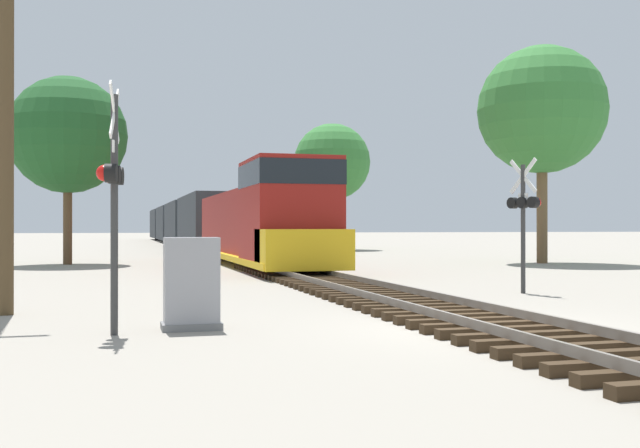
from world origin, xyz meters
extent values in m
plane|color=gray|center=(0.00, 0.00, 0.00)|extent=(400.00, 400.00, 0.00)
cube|color=#382819|center=(0.00, -3.90, 0.08)|extent=(2.60, 0.22, 0.16)
cube|color=#382819|center=(0.00, -3.30, 0.08)|extent=(2.60, 0.22, 0.16)
cube|color=#382819|center=(0.00, -2.70, 0.08)|extent=(2.60, 0.22, 0.16)
cube|color=#382819|center=(0.00, -2.10, 0.08)|extent=(2.60, 0.22, 0.16)
cube|color=#382819|center=(0.00, -1.50, 0.08)|extent=(2.60, 0.22, 0.16)
cube|color=#382819|center=(0.00, -0.90, 0.08)|extent=(2.60, 0.22, 0.16)
cube|color=#382819|center=(0.00, -0.30, 0.08)|extent=(2.60, 0.22, 0.16)
cube|color=#382819|center=(0.00, 0.30, 0.08)|extent=(2.60, 0.22, 0.16)
cube|color=#382819|center=(0.00, 0.90, 0.08)|extent=(2.60, 0.22, 0.16)
cube|color=#382819|center=(0.00, 1.50, 0.08)|extent=(2.60, 0.22, 0.16)
cube|color=#382819|center=(0.00, 2.10, 0.08)|extent=(2.60, 0.22, 0.16)
cube|color=#382819|center=(0.00, 2.70, 0.08)|extent=(2.60, 0.22, 0.16)
cube|color=#382819|center=(0.00, 3.30, 0.08)|extent=(2.60, 0.22, 0.16)
cube|color=#382819|center=(0.00, 3.90, 0.08)|extent=(2.60, 0.22, 0.16)
cube|color=#382819|center=(0.00, 4.50, 0.08)|extent=(2.60, 0.22, 0.16)
cube|color=#382819|center=(0.00, 5.10, 0.08)|extent=(2.60, 0.22, 0.16)
cube|color=#382819|center=(0.00, 5.70, 0.08)|extent=(2.60, 0.22, 0.16)
cube|color=#382819|center=(0.00, 6.30, 0.08)|extent=(2.60, 0.22, 0.16)
cube|color=#382819|center=(0.00, 6.90, 0.08)|extent=(2.60, 0.22, 0.16)
cube|color=#382819|center=(0.00, 7.50, 0.08)|extent=(2.60, 0.22, 0.16)
cube|color=#382819|center=(0.00, 8.10, 0.08)|extent=(2.60, 0.22, 0.16)
cube|color=#382819|center=(0.00, 8.70, 0.08)|extent=(2.60, 0.22, 0.16)
cube|color=#382819|center=(0.00, 9.30, 0.08)|extent=(2.60, 0.22, 0.16)
cube|color=#382819|center=(0.00, 9.90, 0.08)|extent=(2.60, 0.22, 0.16)
cube|color=#382819|center=(0.00, 10.50, 0.08)|extent=(2.60, 0.22, 0.16)
cube|color=#382819|center=(0.00, 11.10, 0.08)|extent=(2.60, 0.22, 0.16)
cube|color=#382819|center=(0.00, 11.70, 0.08)|extent=(2.60, 0.22, 0.16)
cube|color=#382819|center=(0.00, 12.30, 0.08)|extent=(2.60, 0.22, 0.16)
cube|color=#382819|center=(0.00, 12.90, 0.08)|extent=(2.60, 0.22, 0.16)
cube|color=#382819|center=(0.00, 13.50, 0.08)|extent=(2.60, 0.22, 0.16)
cube|color=#382819|center=(0.00, 14.10, 0.08)|extent=(2.60, 0.22, 0.16)
cube|color=#382819|center=(0.00, 14.70, 0.08)|extent=(2.60, 0.22, 0.16)
cube|color=#382819|center=(0.00, 15.30, 0.08)|extent=(2.60, 0.22, 0.16)
cube|color=#382819|center=(0.00, 15.90, 0.08)|extent=(2.60, 0.22, 0.16)
cube|color=#382819|center=(0.00, 16.50, 0.08)|extent=(2.60, 0.22, 0.16)
cube|color=#382819|center=(0.00, 17.10, 0.08)|extent=(2.60, 0.22, 0.16)
cube|color=#382819|center=(0.00, 17.70, 0.08)|extent=(2.60, 0.22, 0.16)
cube|color=#382819|center=(0.00, 18.30, 0.08)|extent=(2.60, 0.22, 0.16)
cube|color=#382819|center=(0.00, 18.90, 0.08)|extent=(2.60, 0.22, 0.16)
cube|color=#382819|center=(0.00, 19.50, 0.08)|extent=(2.60, 0.22, 0.16)
cube|color=slate|center=(-0.72, 0.00, 0.23)|extent=(0.07, 160.00, 0.15)
cube|color=slate|center=(0.72, 0.00, 0.23)|extent=(0.07, 160.00, 0.15)
cube|color=maroon|center=(0.00, 24.73, 1.83)|extent=(2.54, 13.99, 3.03)
cube|color=maroon|center=(0.00, 14.94, 2.25)|extent=(2.99, 4.40, 3.89)
cube|color=black|center=(0.00, 14.94, 3.62)|extent=(3.02, 4.44, 0.86)
cube|color=gold|center=(0.00, 12.74, 0.99)|extent=(2.99, 2.00, 1.36)
cube|color=gold|center=(0.00, 21.73, 0.43)|extent=(3.05, 19.59, 0.24)
cube|color=black|center=(0.00, 15.24, 0.50)|extent=(1.58, 2.20, 1.00)
cube|color=black|center=(0.00, 28.23, 0.50)|extent=(1.58, 2.20, 1.00)
cube|color=#2D3338|center=(0.00, 40.60, 2.12)|extent=(2.84, 13.78, 3.61)
cube|color=black|center=(0.00, 36.12, 0.45)|extent=(1.58, 2.20, 0.90)
cube|color=black|center=(0.00, 45.08, 0.45)|extent=(1.58, 2.20, 0.90)
cube|color=#2D3338|center=(0.00, 56.37, 2.12)|extent=(2.84, 13.78, 3.61)
cube|color=black|center=(0.00, 51.89, 0.45)|extent=(1.58, 2.20, 0.90)
cube|color=black|center=(0.00, 60.85, 0.45)|extent=(1.58, 2.20, 0.90)
cube|color=#2D3338|center=(0.00, 72.13, 2.12)|extent=(2.84, 13.78, 3.61)
cube|color=black|center=(0.00, 67.65, 0.45)|extent=(1.58, 2.20, 0.90)
cube|color=black|center=(0.00, 76.61, 0.45)|extent=(1.58, 2.20, 0.90)
cube|color=#2D3338|center=(0.00, 87.89, 2.12)|extent=(2.84, 13.78, 3.61)
cube|color=black|center=(0.00, 83.42, 0.45)|extent=(1.58, 2.20, 0.90)
cube|color=black|center=(0.00, 92.37, 0.45)|extent=(1.58, 2.20, 0.90)
cylinder|color=#333333|center=(-6.13, 0.95, 1.95)|extent=(0.12, 0.12, 3.90)
cube|color=white|center=(-6.13, 0.95, 3.60)|extent=(0.16, 0.92, 0.93)
cube|color=white|center=(-6.13, 0.95, 3.60)|extent=(0.16, 0.92, 0.93)
cube|color=black|center=(-6.13, 0.95, 2.60)|extent=(0.18, 0.86, 0.06)
cylinder|color=black|center=(-6.08, 1.30, 2.60)|extent=(0.22, 0.32, 0.30)
sphere|color=red|center=(-6.18, 1.31, 2.60)|extent=(0.26, 0.26, 0.26)
cylinder|color=black|center=(-6.13, 0.95, 2.60)|extent=(0.22, 0.32, 0.30)
sphere|color=red|center=(-6.23, 0.97, 2.60)|extent=(0.26, 0.26, 0.26)
cylinder|color=black|center=(-6.18, 0.61, 2.60)|extent=(0.22, 0.32, 0.30)
sphere|color=red|center=(-6.28, 0.62, 2.60)|extent=(0.26, 0.26, 0.26)
cube|color=white|center=(-6.13, 0.95, 3.05)|extent=(0.08, 0.32, 0.20)
cylinder|color=#333333|center=(4.24, 5.92, 1.69)|extent=(0.12, 0.12, 3.39)
cube|color=white|center=(4.24, 5.92, 3.09)|extent=(0.30, 0.89, 0.93)
cube|color=white|center=(4.24, 5.92, 3.09)|extent=(0.30, 0.89, 0.93)
cube|color=black|center=(4.24, 5.92, 2.39)|extent=(0.31, 0.84, 0.06)
cylinder|color=black|center=(4.34, 5.58, 2.39)|extent=(0.26, 0.34, 0.30)
sphere|color=red|center=(4.43, 5.61, 2.39)|extent=(0.26, 0.26, 0.26)
cylinder|color=black|center=(4.24, 5.92, 2.39)|extent=(0.26, 0.34, 0.30)
sphere|color=red|center=(4.33, 5.95, 2.39)|extent=(0.26, 0.26, 0.26)
cylinder|color=black|center=(4.13, 6.25, 2.39)|extent=(0.26, 0.34, 0.30)
sphere|color=red|center=(4.23, 6.28, 2.39)|extent=(0.26, 0.26, 0.26)
cube|color=white|center=(4.24, 5.92, 2.54)|extent=(0.12, 0.31, 0.20)
cube|color=slate|center=(-4.86, 1.28, 0.06)|extent=(1.01, 0.62, 0.12)
cube|color=#939399|center=(-4.86, 1.28, 0.85)|extent=(0.92, 0.56, 1.45)
cylinder|color=#4C3A23|center=(-8.22, 4.38, 4.75)|extent=(0.30, 0.30, 9.50)
cylinder|color=brown|center=(13.62, 20.07, 2.76)|extent=(0.51, 0.51, 5.52)
sphere|color=#337533|center=(13.62, 20.07, 7.36)|extent=(6.12, 6.12, 6.12)
cylinder|color=brown|center=(-8.23, 24.80, 2.19)|extent=(0.40, 0.40, 4.37)
sphere|color=#1E5123|center=(-8.23, 24.80, 6.00)|extent=(5.41, 5.41, 5.41)
cylinder|color=#473521|center=(9.82, 42.89, 2.47)|extent=(0.35, 0.35, 4.94)
sphere|color=#337533|center=(9.82, 42.89, 6.68)|extent=(5.80, 5.80, 5.80)
camera|label=1|loc=(-6.13, -11.61, 1.76)|focal=42.00mm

